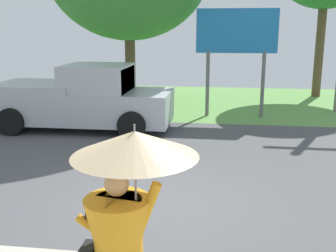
# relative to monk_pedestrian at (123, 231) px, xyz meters

# --- Properties ---
(ground_plane) EXTENTS (40.00, 22.00, 0.20)m
(ground_plane) POSITION_rel_monk_pedestrian_xyz_m (-0.26, 6.14, -1.19)
(ground_plane) COLOR #4C4C4F
(monk_pedestrian) EXTENTS (1.12, 1.10, 2.13)m
(monk_pedestrian) POSITION_rel_monk_pedestrian_xyz_m (0.00, 0.00, 0.00)
(monk_pedestrian) COLOR orange
(monk_pedestrian) RESTS_ON ground_plane
(pickup_truck) EXTENTS (5.20, 2.28, 1.88)m
(pickup_truck) POSITION_rel_monk_pedestrian_xyz_m (-3.18, 8.11, -0.27)
(pickup_truck) COLOR #ADB2BA
(pickup_truck) RESTS_ON ground_plane
(roadside_billboard) EXTENTS (2.60, 0.12, 3.50)m
(roadside_billboard) POSITION_rel_monk_pedestrian_xyz_m (1.26, 10.38, 1.41)
(roadside_billboard) COLOR slate
(roadside_billboard) RESTS_ON ground_plane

